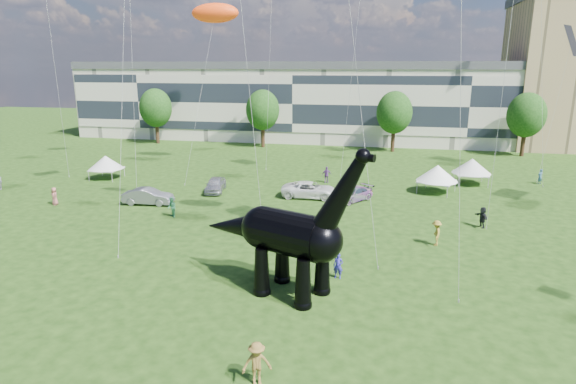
# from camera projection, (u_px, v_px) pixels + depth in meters

# --- Properties ---
(ground) EXTENTS (220.00, 220.00, 0.00)m
(ground) POSITION_uv_depth(u_px,v_px,m) (222.00, 330.00, 23.46)
(ground) COLOR #16330C
(ground) RESTS_ON ground
(terrace_row) EXTENTS (78.00, 11.00, 12.00)m
(terrace_row) POSITION_uv_depth(u_px,v_px,m) (299.00, 105.00, 82.17)
(terrace_row) COLOR beige
(terrace_row) RESTS_ON ground
(tree_far_left) EXTENTS (5.20, 5.20, 9.44)m
(tree_far_left) POSITION_uv_depth(u_px,v_px,m) (155.00, 105.00, 78.01)
(tree_far_left) COLOR #382314
(tree_far_left) RESTS_ON ground
(tree_mid_left) EXTENTS (5.20, 5.20, 9.44)m
(tree_mid_left) POSITION_uv_depth(u_px,v_px,m) (263.00, 107.00, 74.39)
(tree_mid_left) COLOR #382314
(tree_mid_left) RESTS_ON ground
(tree_mid_right) EXTENTS (5.20, 5.20, 9.44)m
(tree_mid_right) POSITION_uv_depth(u_px,v_px,m) (395.00, 109.00, 70.37)
(tree_mid_right) COLOR #382314
(tree_mid_right) RESTS_ON ground
(tree_far_right) EXTENTS (5.20, 5.20, 9.44)m
(tree_far_right) POSITION_uv_depth(u_px,v_px,m) (527.00, 111.00, 66.76)
(tree_far_right) COLOR #382314
(tree_far_right) RESTS_ON ground
(dinosaur_sculpture) EXTENTS (10.79, 5.66, 9.03)m
(dinosaur_sculpture) POSITION_uv_depth(u_px,v_px,m) (285.00, 235.00, 26.65)
(dinosaur_sculpture) COLOR black
(dinosaur_sculpture) RESTS_ON ground
(car_silver) EXTENTS (2.48, 4.59, 1.48)m
(car_silver) POSITION_uv_depth(u_px,v_px,m) (215.00, 185.00, 48.91)
(car_silver) COLOR silver
(car_silver) RESTS_ON ground
(car_grey) EXTENTS (4.71, 2.01, 1.51)m
(car_grey) POSITION_uv_depth(u_px,v_px,m) (148.00, 196.00, 44.50)
(car_grey) COLOR slate
(car_grey) RESTS_ON ground
(car_white) EXTENTS (5.59, 2.65, 1.54)m
(car_white) POSITION_uv_depth(u_px,v_px,m) (310.00, 190.00, 46.76)
(car_white) COLOR white
(car_white) RESTS_ON ground
(car_dark) EXTENTS (4.22, 4.85, 1.34)m
(car_dark) POSITION_uv_depth(u_px,v_px,m) (353.00, 194.00, 45.57)
(car_dark) COLOR #595960
(car_dark) RESTS_ON ground
(gazebo_near) EXTENTS (5.23, 5.23, 2.83)m
(gazebo_near) POSITION_uv_depth(u_px,v_px,m) (437.00, 173.00, 48.30)
(gazebo_near) COLOR white
(gazebo_near) RESTS_ON ground
(gazebo_far) EXTENTS (4.26, 4.26, 2.83)m
(gazebo_far) POSITION_uv_depth(u_px,v_px,m) (472.00, 166.00, 51.72)
(gazebo_far) COLOR silver
(gazebo_far) RESTS_ON ground
(gazebo_left) EXTENTS (3.97, 3.97, 2.65)m
(gazebo_left) POSITION_uv_depth(u_px,v_px,m) (106.00, 163.00, 54.36)
(gazebo_left) COLOR silver
(gazebo_left) RESTS_ON ground
(visitors) EXTENTS (56.54, 40.17, 1.89)m
(visitors) POSITION_uv_depth(u_px,v_px,m) (277.00, 218.00, 37.84)
(visitors) COLOR brown
(visitors) RESTS_ON ground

